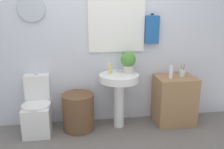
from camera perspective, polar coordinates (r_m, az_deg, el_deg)
name	(u,v)px	position (r m, az deg, el deg)	size (l,w,h in m)	color
back_wall	(103,35)	(3.53, -2.07, 9.26)	(4.40, 0.18, 2.60)	silver
toilet	(38,110)	(3.56, -17.14, -8.14)	(0.38, 0.51, 0.81)	white
laundry_hamper	(78,112)	(3.50, -7.94, -8.74)	(0.45, 0.45, 0.53)	brown
pedestal_sink	(119,87)	(3.42, 1.68, -2.91)	(0.56, 0.56, 0.79)	white
faucet	(118,69)	(3.47, 1.37, 1.36)	(0.03, 0.03, 0.10)	silver
wooden_cabinet	(174,100)	(3.74, 14.53, -5.90)	(0.57, 0.44, 0.72)	#9E754C
soap_bottle	(110,69)	(3.38, -0.44, 1.35)	(0.05, 0.05, 0.14)	#DBD166
potted_plant	(128,61)	(3.41, 3.88, 3.12)	(0.21, 0.21, 0.30)	beige
lotion_bottle	(171,72)	(3.53, 13.79, 0.60)	(0.05, 0.05, 0.18)	white
toothbrush_cup	(182,73)	(3.67, 16.28, 0.37)	(0.08, 0.08, 0.19)	silver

